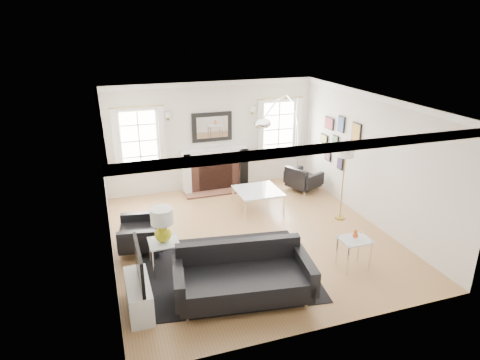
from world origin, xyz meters
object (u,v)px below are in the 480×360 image
object	(u,v)px
sofa	(243,277)
armchair_right	(302,180)
armchair_left	(144,233)
fireplace	(215,170)
arc_floor_lamp	(282,142)
gourd_lamp	(162,223)
coffee_table	(258,191)

from	to	relation	value
sofa	armchair_right	world-z (taller)	sofa
armchair_left	fireplace	bearing A→B (deg)	50.91
arc_floor_lamp	sofa	bearing A→B (deg)	-121.68
gourd_lamp	coffee_table	bearing A→B (deg)	38.40
arc_floor_lamp	armchair_right	bearing A→B (deg)	17.91
sofa	gourd_lamp	xyz separation A→B (m)	(-1.05, 1.22, 0.55)
fireplace	gourd_lamp	distance (m)	3.99
armchair_left	gourd_lamp	world-z (taller)	gourd_lamp
coffee_table	arc_floor_lamp	bearing A→B (deg)	29.59
fireplace	gourd_lamp	size ratio (longest dim) A/B	2.69
armchair_right	fireplace	bearing A→B (deg)	159.52
fireplace	armchair_left	world-z (taller)	fireplace
sofa	armchair_left	distance (m)	2.45
armchair_right	arc_floor_lamp	xyz separation A→B (m)	(-0.73, -0.23, 1.13)
sofa	coffee_table	size ratio (longest dim) A/B	2.26
sofa	armchair_left	size ratio (longest dim) A/B	2.17
gourd_lamp	arc_floor_lamp	size ratio (longest dim) A/B	0.24
coffee_table	armchair_right	bearing A→B (deg)	24.21
fireplace	armchair_right	size ratio (longest dim) A/B	1.67
sofa	arc_floor_lamp	xyz separation A→B (m)	(2.27, 3.67, 1.05)
armchair_left	gourd_lamp	xyz separation A→B (m)	(0.25, -0.86, 0.58)
sofa	fireplace	bearing A→B (deg)	79.87
fireplace	gourd_lamp	xyz separation A→B (m)	(-1.89, -3.49, 0.39)
coffee_table	gourd_lamp	bearing A→B (deg)	-141.60
coffee_table	arc_floor_lamp	size ratio (longest dim) A/B	0.38
sofa	armchair_right	bearing A→B (deg)	52.56
sofa	coffee_table	bearing A→B (deg)	65.23
gourd_lamp	fireplace	bearing A→B (deg)	61.56
armchair_right	gourd_lamp	size ratio (longest dim) A/B	1.61
fireplace	armchair_left	size ratio (longest dim) A/B	1.61
coffee_table	arc_floor_lamp	world-z (taller)	arc_floor_lamp
armchair_left	arc_floor_lamp	world-z (taller)	arc_floor_lamp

